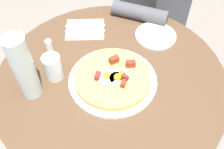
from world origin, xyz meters
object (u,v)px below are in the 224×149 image
object	(u,v)px
breakfast_pizza	(113,77)
water_glass	(53,67)
knife	(85,26)
water_bottle	(24,68)
person_seated	(150,18)
salt_shaker	(49,46)
pizza_plate	(113,80)
fork	(85,31)
dining_table	(111,99)
bread_plate	(156,36)

from	to	relation	value
breakfast_pizza	water_glass	world-z (taller)	water_glass
water_glass	knife	bearing A→B (deg)	136.28
water_glass	water_bottle	xyz separation A→B (m)	(0.04, -0.10, 0.08)
water_bottle	person_seated	bearing A→B (deg)	117.90
salt_shaker	pizza_plate	bearing A→B (deg)	33.13
fork	salt_shaker	world-z (taller)	salt_shaker
dining_table	pizza_plate	xyz separation A→B (m)	(0.03, -0.01, 0.17)
knife	breakfast_pizza	bearing A→B (deg)	-70.04
fork	person_seated	bearing A→B (deg)	44.18
pizza_plate	knife	world-z (taller)	pizza_plate
breakfast_pizza	bread_plate	bearing A→B (deg)	118.06
dining_table	person_seated	xyz separation A→B (m)	(-0.45, 0.47, -0.03)
person_seated	water_glass	distance (m)	0.80
pizza_plate	breakfast_pizza	xyz separation A→B (m)	(0.00, 0.00, 0.02)
pizza_plate	water_glass	size ratio (longest dim) A/B	3.24
breakfast_pizza	water_glass	size ratio (longest dim) A/B	2.81
dining_table	water_glass	distance (m)	0.31
knife	water_bottle	xyz separation A→B (m)	(0.26, -0.31, 0.12)
fork	dining_table	bearing A→B (deg)	-66.31
water_bottle	bread_plate	bearing A→B (deg)	96.71
bread_plate	salt_shaker	distance (m)	0.46
knife	water_bottle	world-z (taller)	water_bottle
salt_shaker	bread_plate	bearing A→B (deg)	76.20
person_seated	breakfast_pizza	xyz separation A→B (m)	(0.48, -0.47, 0.22)
pizza_plate	water_bottle	bearing A→B (deg)	-105.77
breakfast_pizza	fork	world-z (taller)	breakfast_pizza
water_glass	salt_shaker	bearing A→B (deg)	170.70
fork	water_bottle	bearing A→B (deg)	-119.08
person_seated	fork	world-z (taller)	person_seated
dining_table	pizza_plate	distance (m)	0.17
person_seated	water_bottle	world-z (taller)	person_seated
person_seated	pizza_plate	bearing A→B (deg)	-44.43
fork	salt_shaker	xyz separation A→B (m)	(0.05, -0.18, 0.02)
dining_table	person_seated	bearing A→B (deg)	134.11
breakfast_pizza	knife	xyz separation A→B (m)	(-0.34, 0.02, -0.02)
bread_plate	knife	size ratio (longest dim) A/B	1.00
bread_plate	water_bottle	bearing A→B (deg)	-83.29
person_seated	water_glass	bearing A→B (deg)	-61.17
fork	water_bottle	world-z (taller)	water_bottle
dining_table	fork	distance (m)	0.32
water_glass	dining_table	bearing A→B (deg)	66.75
bread_plate	water_glass	distance (m)	0.47
breakfast_pizza	fork	bearing A→B (deg)	178.85
pizza_plate	bread_plate	xyz separation A→B (m)	(-0.15, 0.28, -0.00)
salt_shaker	person_seated	bearing A→B (deg)	109.46
fork	knife	size ratio (longest dim) A/B	1.00
dining_table	knife	size ratio (longest dim) A/B	4.97
knife	pizza_plate	bearing A→B (deg)	-70.23
dining_table	bread_plate	xyz separation A→B (m)	(-0.12, 0.27, 0.17)
person_seated	bread_plate	world-z (taller)	person_seated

